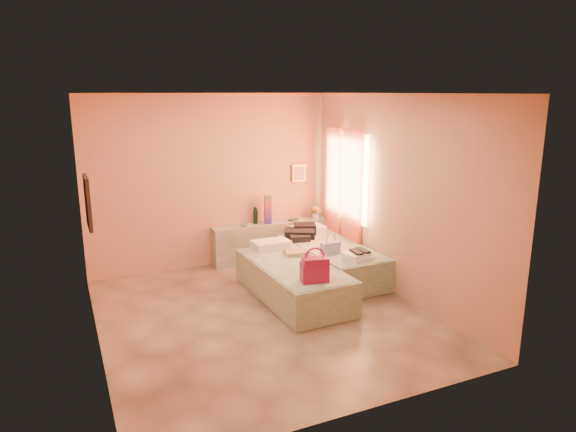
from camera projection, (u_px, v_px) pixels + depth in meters
name	position (u px, v px, depth m)	size (l,w,h in m)	color
ground	(264.00, 316.00, 6.62)	(4.50, 4.50, 0.00)	tan
room_walls	(261.00, 172.00, 6.78)	(4.02, 4.51, 2.81)	tan
headboard_ledge	(271.00, 241.00, 8.79)	(2.05, 0.30, 0.65)	#A9B695
bed_left	(293.00, 281.00, 7.15)	(0.90, 2.00, 0.50)	#B0CEA6
bed_right	(330.00, 261.00, 8.00)	(0.90, 2.00, 0.50)	#B0CEA6
water_bottle	(255.00, 216.00, 8.63)	(0.07, 0.07, 0.27)	#133419
rainbow_box	(268.00, 210.00, 8.61)	(0.11, 0.11, 0.48)	#981247
small_dish	(245.00, 225.00, 8.51)	(0.12, 0.12, 0.03)	#478362
green_book	(293.00, 220.00, 8.87)	(0.16, 0.12, 0.03)	#2A4F32
flower_vase	(316.00, 211.00, 8.94)	(0.21, 0.21, 0.27)	silver
magenta_handbag	(314.00, 269.00, 6.40)	(0.34, 0.19, 0.32)	#981247
khaki_garment	(296.00, 252.00, 7.50)	(0.33, 0.27, 0.06)	tan
clothes_pile	(302.00, 232.00, 8.41)	(0.53, 0.53, 0.16)	black
blue_handbag	(330.00, 248.00, 7.50)	(0.28, 0.12, 0.18)	#3B498F
towel_stack	(358.00, 256.00, 7.26)	(0.35, 0.30, 0.10)	white
sandal_pair	(360.00, 251.00, 7.28)	(0.20, 0.27, 0.03)	black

